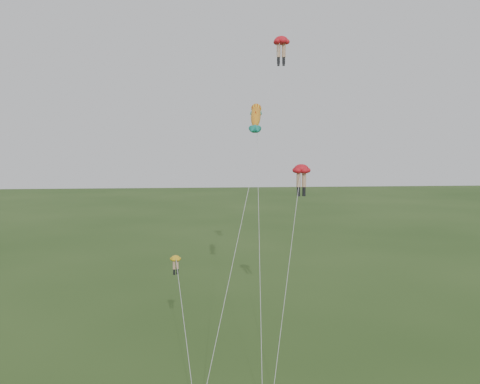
{
  "coord_description": "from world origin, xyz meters",
  "views": [
    {
      "loc": [
        -2.6,
        -32.68,
        15.78
      ],
      "look_at": [
        0.83,
        6.0,
        12.1
      ],
      "focal_mm": 40.0,
      "sensor_mm": 36.0,
      "label": 1
    }
  ],
  "objects": [
    {
      "name": "legs_kite_red_high",
      "position": [
        4.85,
        12.88,
        23.72
      ],
      "size": [
        8.02,
        16.34,
        24.7
      ],
      "rotation": [
        0.0,
        0.0,
        -0.07
      ],
      "color": "red",
      "rests_on": "ground"
    },
    {
      "name": "legs_kite_red_mid",
      "position": [
        5.58,
        7.14,
        13.31
      ],
      "size": [
        4.22,
        9.13,
        14.07
      ],
      "rotation": [
        0.0,
        0.0,
        0.09
      ],
      "color": "red",
      "rests_on": "ground"
    },
    {
      "name": "legs_kite_yellow",
      "position": [
        -3.77,
        4.34,
        6.87
      ],
      "size": [
        2.02,
        9.82,
        7.71
      ],
      "rotation": [
        0.0,
        0.0,
        0.43
      ],
      "color": "gold",
      "rests_on": "ground"
    },
    {
      "name": "fish_kite",
      "position": [
        2.56,
        10.83,
        17.76
      ],
      "size": [
        1.96,
        15.22,
        19.2
      ],
      "rotation": [
        0.63,
        0.0,
        -0.16
      ],
      "color": "yellow",
      "rests_on": "ground"
    }
  ]
}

